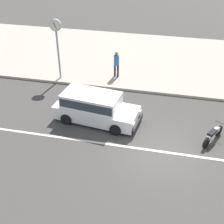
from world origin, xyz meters
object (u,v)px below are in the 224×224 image
(minivan_white_0, at_px, (94,106))
(street_clock, at_px, (56,34))
(motorcycle_0, at_px, (213,134))
(pedestrian_near_clock, at_px, (116,62))

(minivan_white_0, distance_m, street_clock, 5.70)
(motorcycle_0, xyz_separation_m, street_clock, (-9.39, 4.53, 2.62))
(minivan_white_0, bearing_deg, motorcycle_0, -4.88)
(pedestrian_near_clock, bearing_deg, motorcycle_0, -42.96)
(motorcycle_0, relative_size, pedestrian_near_clock, 0.94)
(minivan_white_0, relative_size, street_clock, 1.21)
(minivan_white_0, height_order, pedestrian_near_clock, pedestrian_near_clock)
(minivan_white_0, xyz_separation_m, street_clock, (-3.39, 4.02, 2.20))
(minivan_white_0, xyz_separation_m, motorcycle_0, (6.00, -0.51, -0.42))
(minivan_white_0, height_order, motorcycle_0, minivan_white_0)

